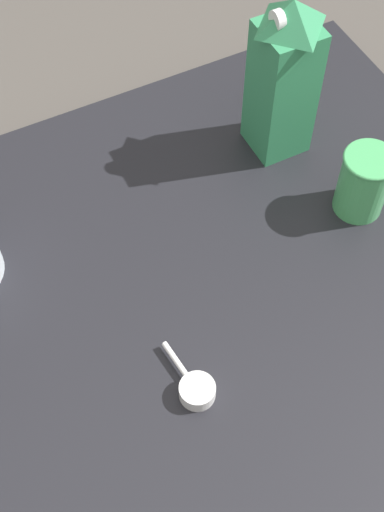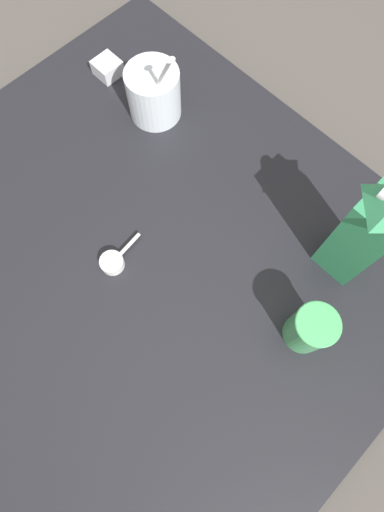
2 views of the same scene
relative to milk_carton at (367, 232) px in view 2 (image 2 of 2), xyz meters
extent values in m
plane|color=#4C4742|center=(0.34, -0.30, -0.18)|extent=(6.00, 6.00, 0.00)
cube|color=black|center=(0.34, -0.30, -0.16)|extent=(1.11, 1.11, 0.04)
cube|color=#338C59|center=(0.00, 0.00, -0.02)|extent=(0.08, 0.08, 0.23)
cylinder|color=silver|center=(0.02, -0.53, -0.08)|extent=(0.12, 0.12, 0.12)
cylinder|color=white|center=(0.02, -0.53, -0.03)|extent=(0.11, 0.11, 0.02)
cylinder|color=silver|center=(0.03, -0.49, 0.01)|extent=(0.03, 0.10, 0.17)
ellipsoid|color=silver|center=(0.04, -0.44, 0.10)|extent=(0.02, 0.02, 0.01)
cylinder|color=#4CB266|center=(0.17, 0.05, -0.08)|extent=(0.08, 0.08, 0.11)
torus|color=#4CB266|center=(0.17, 0.05, -0.03)|extent=(0.08, 0.08, 0.01)
cube|color=silver|center=(0.02, -0.70, -0.12)|extent=(0.06, 0.06, 0.04)
cube|color=brown|center=(0.02, -0.70, -0.13)|extent=(0.05, 0.05, 0.02)
cylinder|color=white|center=(0.34, -0.32, -0.13)|extent=(0.05, 0.05, 0.02)
cylinder|color=white|center=(0.29, -0.32, -0.13)|extent=(0.06, 0.01, 0.01)
camera|label=1|loc=(0.66, -0.49, 0.74)|focal=50.00mm
camera|label=2|loc=(0.41, -0.02, 0.64)|focal=28.00mm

